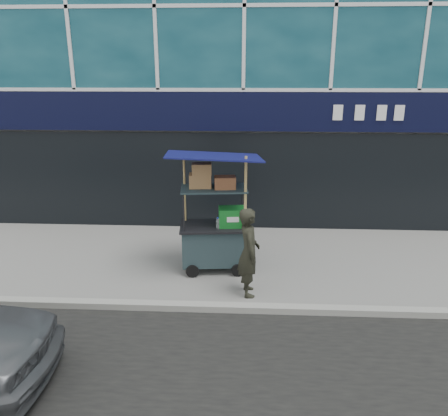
{
  "coord_description": "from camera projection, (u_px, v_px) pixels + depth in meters",
  "views": [
    {
      "loc": [
        0.08,
        -6.62,
        3.83
      ],
      "look_at": [
        -0.31,
        1.2,
        1.36
      ],
      "focal_mm": 35.0,
      "sensor_mm": 36.0,
      "label": 1
    }
  ],
  "objects": [
    {
      "name": "vendor_man",
      "position": [
        249.0,
        252.0,
        7.62
      ],
      "size": [
        0.46,
        0.63,
        1.6
      ],
      "primitive_type": "imported",
      "rotation": [
        0.0,
        0.0,
        1.7
      ],
      "color": "black",
      "rests_on": "ground"
    },
    {
      "name": "ground",
      "position": [
        239.0,
        305.0,
        7.46
      ],
      "size": [
        80.0,
        80.0,
        0.0
      ],
      "primitive_type": "plane",
      "color": "slate",
      "rests_on": "ground"
    },
    {
      "name": "curb",
      "position": [
        239.0,
        308.0,
        7.25
      ],
      "size": [
        80.0,
        0.18,
        0.12
      ],
      "primitive_type": "cube",
      "color": "gray",
      "rests_on": "ground"
    },
    {
      "name": "vendor_cart",
      "position": [
        215.0,
        229.0,
        8.59
      ],
      "size": [
        1.9,
        1.42,
        2.4
      ],
      "rotation": [
        0.0,
        0.0,
        0.1
      ],
      "color": "#1B2D2F",
      "rests_on": "ground"
    }
  ]
}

